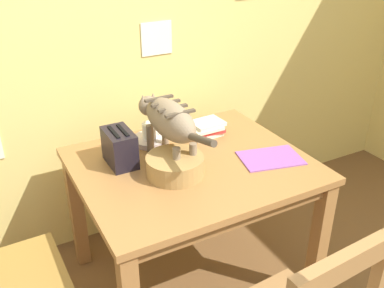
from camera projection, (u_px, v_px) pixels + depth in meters
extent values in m
cube|color=#E9CE72|center=(114.00, 31.00, 2.34)|extent=(4.92, 0.10, 2.50)
cube|color=white|center=(157.00, 39.00, 2.42)|extent=(0.18, 0.01, 0.18)
cube|color=#9B6938|center=(192.00, 165.00, 2.12)|extent=(1.10, 0.93, 0.03)
cube|color=olive|center=(192.00, 175.00, 2.14)|extent=(1.02, 0.85, 0.07)
cube|color=#9B6938|center=(319.00, 242.00, 2.17)|extent=(0.07, 0.07, 0.70)
cube|color=#9B6938|center=(77.00, 211.00, 2.40)|extent=(0.07, 0.07, 0.70)
cube|color=#9B6938|center=(230.00, 168.00, 2.82)|extent=(0.07, 0.07, 0.70)
ellipsoid|color=#867257|center=(170.00, 120.00, 2.02)|extent=(0.17, 0.40, 0.18)
cube|color=#4A3E30|center=(180.00, 113.00, 1.91)|extent=(0.15, 0.03, 0.01)
cube|color=#4A3E30|center=(173.00, 108.00, 1.96)|extent=(0.15, 0.03, 0.01)
cube|color=#4A3E30|center=(166.00, 103.00, 2.02)|extent=(0.15, 0.03, 0.01)
cube|color=#4A3E30|center=(159.00, 98.00, 2.07)|extent=(0.15, 0.03, 0.01)
cylinder|color=#867257|center=(150.00, 139.00, 2.17)|extent=(0.04, 0.04, 0.15)
cylinder|color=#867257|center=(165.00, 135.00, 2.21)|extent=(0.04, 0.04, 0.15)
cylinder|color=#867257|center=(177.00, 162.00, 1.96)|extent=(0.04, 0.04, 0.15)
cylinder|color=#867257|center=(193.00, 158.00, 2.00)|extent=(0.04, 0.04, 0.15)
sphere|color=#867257|center=(149.00, 106.00, 2.20)|extent=(0.10, 0.10, 0.10)
cone|color=#867257|center=(143.00, 99.00, 2.17)|extent=(0.04, 0.04, 0.04)
cone|color=#867257|center=(153.00, 97.00, 2.20)|extent=(0.04, 0.04, 0.04)
cylinder|color=#4A3E30|center=(202.00, 140.00, 1.79)|extent=(0.04, 0.19, 0.07)
cylinder|color=#BFAFB0|center=(150.00, 140.00, 2.29)|extent=(0.19, 0.19, 0.03)
cylinder|color=white|center=(150.00, 131.00, 2.27)|extent=(0.08, 0.08, 0.08)
torus|color=white|center=(159.00, 128.00, 2.29)|extent=(0.06, 0.01, 0.06)
cube|color=#8B4FA4|center=(270.00, 158.00, 2.14)|extent=(0.34, 0.27, 0.01)
cube|color=beige|center=(204.00, 133.00, 2.37)|extent=(0.18, 0.15, 0.02)
cube|color=red|center=(207.00, 129.00, 2.37)|extent=(0.18, 0.15, 0.02)
cube|color=silver|center=(205.00, 127.00, 2.35)|extent=(0.17, 0.13, 0.02)
cube|color=beige|center=(207.00, 123.00, 2.35)|extent=(0.18, 0.14, 0.02)
cylinder|color=#A67F45|center=(175.00, 166.00, 1.99)|extent=(0.27, 0.27, 0.09)
cylinder|color=#4A391F|center=(175.00, 165.00, 1.98)|extent=(0.22, 0.22, 0.08)
cube|color=black|center=(120.00, 148.00, 2.06)|extent=(0.12, 0.20, 0.17)
cube|color=black|center=(114.00, 132.00, 2.01)|extent=(0.02, 0.14, 0.01)
cube|color=black|center=(123.00, 130.00, 2.03)|extent=(0.02, 0.14, 0.01)
cube|color=olive|center=(12.00, 280.00, 1.81)|extent=(0.43, 0.43, 0.04)
cube|color=olive|center=(55.00, 277.00, 2.14)|extent=(0.04, 0.04, 0.43)
cube|color=olive|center=(346.00, 264.00, 1.24)|extent=(0.42, 0.06, 0.08)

